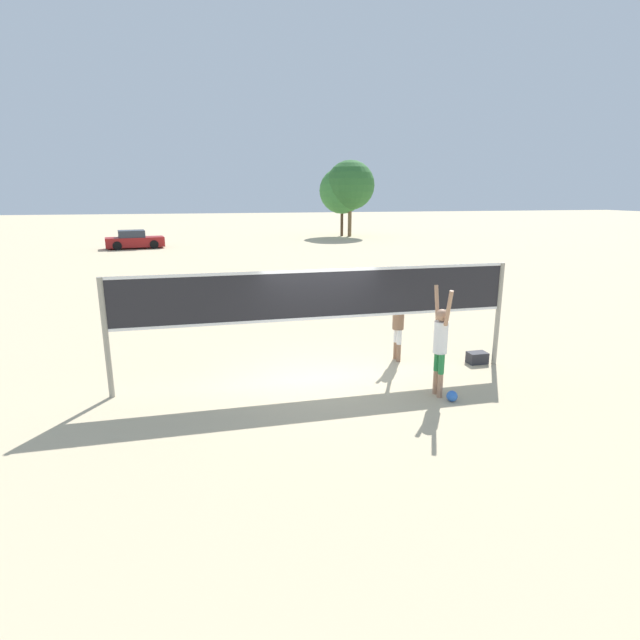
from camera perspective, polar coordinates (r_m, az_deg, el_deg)
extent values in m
plane|color=#C6B28C|center=(11.26, 0.00, -6.72)|extent=(200.00, 200.00, 0.00)
cylinder|color=gray|center=(10.76, -23.26, -1.99)|extent=(0.11, 0.11, 2.47)
cylinder|color=gray|center=(12.61, 19.68, 0.61)|extent=(0.11, 0.11, 2.47)
cube|color=black|center=(10.72, 0.00, 2.92)|extent=(8.63, 0.02, 1.10)
cube|color=white|center=(10.63, 0.00, 5.66)|extent=(8.63, 0.03, 0.06)
cube|color=white|center=(10.83, 0.00, 0.24)|extent=(8.63, 0.03, 0.06)
cylinder|color=tan|center=(10.48, 13.56, -7.29)|extent=(0.11, 0.11, 0.50)
cylinder|color=#267F3F|center=(10.32, 13.71, -4.92)|extent=(0.12, 0.12, 0.41)
cylinder|color=tan|center=(10.64, 13.07, -6.92)|extent=(0.11, 0.11, 0.50)
cylinder|color=#267F3F|center=(10.49, 13.21, -4.58)|extent=(0.12, 0.12, 0.41)
cylinder|color=white|center=(10.25, 13.63, -1.94)|extent=(0.28, 0.28, 0.65)
sphere|color=tan|center=(10.14, 13.77, 0.51)|extent=(0.25, 0.25, 0.25)
cylinder|color=tan|center=(9.88, 14.49, 1.31)|extent=(0.08, 0.23, 0.73)
cylinder|color=tan|center=(10.30, 13.22, 1.91)|extent=(0.08, 0.23, 0.73)
cylinder|color=#8C664C|center=(12.64, 8.62, -3.46)|extent=(0.11, 0.11, 0.44)
cylinder|color=white|center=(12.52, 8.69, -1.70)|extent=(0.12, 0.12, 0.36)
cylinder|color=#8C664C|center=(12.46, 8.97, -3.72)|extent=(0.11, 0.11, 0.44)
cylinder|color=white|center=(12.34, 9.04, -1.95)|extent=(0.12, 0.12, 0.36)
cylinder|color=#8C664C|center=(12.31, 8.95, 0.26)|extent=(0.28, 0.28, 0.57)
sphere|color=#8C664C|center=(12.23, 9.02, 2.06)|extent=(0.22, 0.22, 0.22)
cylinder|color=#8C664C|center=(12.40, 8.63, 3.05)|extent=(0.08, 0.21, 0.64)
cylinder|color=#8C664C|center=(11.98, 9.48, 2.62)|extent=(0.08, 0.21, 0.64)
sphere|color=blue|center=(10.39, 14.85, -8.40)|extent=(0.22, 0.22, 0.22)
cube|color=#2D2D33|center=(12.80, 17.52, -4.13)|extent=(0.46, 0.32, 0.28)
cube|color=maroon|center=(40.69, -20.38, 8.36)|extent=(4.40, 2.35, 0.72)
cube|color=#2D333D|center=(40.63, -20.75, 9.20)|extent=(2.11, 1.85, 0.52)
cylinder|color=black|center=(41.59, -18.62, 8.39)|extent=(0.67, 0.32, 0.64)
cylinder|color=black|center=(39.97, -18.43, 8.19)|extent=(0.67, 0.32, 0.64)
cylinder|color=black|center=(41.47, -22.22, 8.06)|extent=(0.67, 0.32, 0.64)
cylinder|color=black|center=(39.85, -22.17, 7.86)|extent=(0.67, 0.32, 0.64)
cylinder|color=#4C3823|center=(49.62, 2.52, 11.37)|extent=(0.27, 0.27, 3.11)
sphere|color=#387A38|center=(49.56, 2.55, 14.56)|extent=(4.38, 4.38, 4.38)
cylinder|color=brown|center=(49.14, 3.42, 11.58)|extent=(0.36, 0.36, 3.55)
sphere|color=#2D662D|center=(49.10, 3.47, 15.13)|extent=(4.62, 4.62, 4.62)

